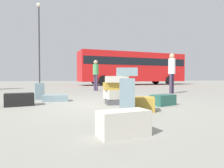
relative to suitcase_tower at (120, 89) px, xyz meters
The scene contains 13 objects.
ground_plane 0.56m from the suitcase_tower, behind, with size 80.00×80.00×0.00m, color gray.
suitcase_tower is the anchor object (origin of this frame).
suitcase_slate_foreground_far 1.98m from the suitcase_tower, 148.93° to the left, with size 0.70×0.38×0.18m, color gray.
suitcase_teal_white_trunk 1.13m from the suitcase_tower, 24.30° to the right, with size 0.59×0.35×0.26m, color #26594C.
suitcase_slate_behind_tower 2.73m from the suitcase_tower, 144.02° to the left, with size 0.28×0.29×0.52m, color gray.
suitcase_black_left_side 2.50m from the suitcase_tower, behind, with size 0.66×0.39×0.31m, color black.
suitcase_slate_right_side 1.50m from the suitcase_tower, 99.82° to the right, with size 0.26×0.44×0.68m, color gray.
suitcase_tan_upright_blue 1.14m from the suitcase_tower, 80.11° to the right, with size 0.50×0.42×0.28m, color #B28C33.
suitcase_cream_foreground_near 2.79m from the suitcase_tower, 103.90° to the right, with size 0.60×0.29×0.30m, color beige.
person_bearded_onlooker 5.43m from the suitcase_tower, 88.84° to the left, with size 0.30×0.33×1.63m.
person_tourist_with_camera 4.28m from the suitcase_tower, 42.40° to the left, with size 0.30×0.30×1.76m.
parked_bus 14.59m from the suitcase_tower, 69.97° to the left, with size 11.02×3.96×3.15m.
lamp_post 14.50m from the suitcase_tower, 106.08° to the left, with size 0.36×0.36×7.28m.
Camera 1 is at (-0.89, -4.84, 0.68)m, focal length 31.01 mm.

